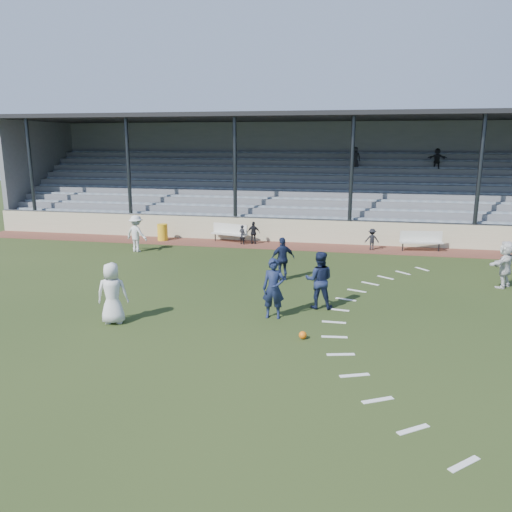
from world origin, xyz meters
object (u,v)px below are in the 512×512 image
(trash_bin, at_px, (163,232))
(player_navy_lead, at_px, (274,288))
(bench_right, at_px, (421,239))
(player_white_lead, at_px, (112,293))
(football, at_px, (303,335))
(bench_left, at_px, (230,231))

(trash_bin, distance_m, player_navy_lead, 13.09)
(trash_bin, bearing_deg, bench_right, 0.23)
(bench_right, relative_size, player_navy_lead, 1.12)
(player_white_lead, bearing_deg, player_navy_lead, -177.19)
(trash_bin, distance_m, football, 14.90)
(bench_left, xyz_separation_m, player_navy_lead, (4.15, -10.82, 0.33))
(trash_bin, xyz_separation_m, player_white_lead, (3.28, -11.90, 0.45))
(bench_left, bearing_deg, bench_right, 13.65)
(bench_right, distance_m, football, 12.83)
(bench_left, bearing_deg, player_white_lead, -76.49)
(bench_right, distance_m, player_white_lead, 15.52)
(football, height_order, player_white_lead, player_white_lead)
(bench_left, height_order, bench_right, same)
(trash_bin, height_order, player_white_lead, player_white_lead)
(football, bearing_deg, bench_right, 70.19)
(bench_right, height_order, football, bench_right)
(football, bearing_deg, player_navy_lead, 125.48)
(football, relative_size, player_white_lead, 0.12)
(bench_left, distance_m, football, 13.36)
(football, bearing_deg, bench_left, 112.95)
(bench_right, bearing_deg, bench_left, 171.05)
(trash_bin, bearing_deg, player_navy_lead, -53.57)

